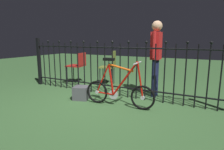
{
  "coord_description": "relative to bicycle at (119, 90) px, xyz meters",
  "views": [
    {
      "loc": [
        1.89,
        -2.96,
        1.21
      ],
      "look_at": [
        0.19,
        0.2,
        0.55
      ],
      "focal_mm": 31.02,
      "sensor_mm": 36.0,
      "label": 1
    }
  ],
  "objects": [
    {
      "name": "iron_fence",
      "position": [
        -0.46,
        0.58,
        0.31
      ],
      "size": [
        4.64,
        0.07,
        1.25
      ],
      "color": "black",
      "rests_on": "ground"
    },
    {
      "name": "bicycle",
      "position": [
        0.0,
        0.0,
        0.0
      ],
      "size": [
        1.33,
        0.4,
        0.88
      ],
      "color": "black",
      "rests_on": "ground"
    },
    {
      "name": "display_crate",
      "position": [
        -0.86,
        0.02,
        -0.18
      ],
      "size": [
        0.37,
        0.37,
        0.27
      ],
      "primitive_type": "cube",
      "rotation": [
        0.0,
        0.0,
        0.32
      ],
      "color": "#4C4C51",
      "rests_on": "ground"
    },
    {
      "name": "chair_olive",
      "position": [
        -0.96,
        1.43,
        0.24
      ],
      "size": [
        0.48,
        0.48,
        0.91
      ],
      "color": "black",
      "rests_on": "ground"
    },
    {
      "name": "ground_plane",
      "position": [
        -0.39,
        -0.1,
        -0.31
      ],
      "size": [
        20.0,
        20.0,
        0.0
      ],
      "primitive_type": "plane",
      "color": "#396133"
    },
    {
      "name": "chair_red",
      "position": [
        -1.83,
        1.18,
        0.22
      ],
      "size": [
        0.51,
        0.5,
        0.85
      ],
      "color": "black",
      "rests_on": "ground"
    },
    {
      "name": "person_visitor",
      "position": [
        0.4,
        0.96,
        0.63
      ],
      "size": [
        0.22,
        0.48,
        1.59
      ],
      "color": "#191E3F",
      "rests_on": "ground"
    }
  ]
}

